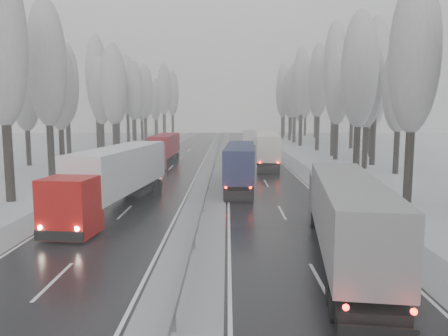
{
  "coord_description": "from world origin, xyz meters",
  "views": [
    {
      "loc": [
        1.61,
        -16.48,
        6.62
      ],
      "look_at": [
        1.33,
        18.39,
        2.2
      ],
      "focal_mm": 35.0,
      "sensor_mm": 36.0,
      "label": 1
    }
  ],
  "objects_px": {
    "truck_red_white": "(116,174)",
    "truck_red_red": "(164,147)",
    "truck_blue_box": "(240,162)",
    "box_truck_distant": "(249,137)",
    "truck_cream_box": "(267,147)",
    "truck_grey_tarp": "(345,212)"
  },
  "relations": [
    {
      "from": "truck_grey_tarp",
      "to": "truck_red_white",
      "type": "bearing_deg",
      "value": 149.28
    },
    {
      "from": "truck_cream_box",
      "to": "truck_red_white",
      "type": "bearing_deg",
      "value": -113.27
    },
    {
      "from": "truck_cream_box",
      "to": "truck_blue_box",
      "type": "bearing_deg",
      "value": -100.34
    },
    {
      "from": "truck_grey_tarp",
      "to": "truck_blue_box",
      "type": "xyz_separation_m",
      "value": [
        -4.08,
        19.71,
        -0.02
      ]
    },
    {
      "from": "truck_grey_tarp",
      "to": "truck_red_red",
      "type": "xyz_separation_m",
      "value": [
        -13.39,
        36.45,
        -0.03
      ]
    },
    {
      "from": "truck_cream_box",
      "to": "truck_grey_tarp",
      "type": "bearing_deg",
      "value": -85.72
    },
    {
      "from": "truck_grey_tarp",
      "to": "truck_blue_box",
      "type": "distance_m",
      "value": 20.13
    },
    {
      "from": "truck_blue_box",
      "to": "box_truck_distant",
      "type": "height_order",
      "value": "truck_blue_box"
    },
    {
      "from": "truck_red_white",
      "to": "truck_red_red",
      "type": "bearing_deg",
      "value": 97.77
    },
    {
      "from": "truck_blue_box",
      "to": "truck_red_red",
      "type": "height_order",
      "value": "truck_blue_box"
    },
    {
      "from": "truck_blue_box",
      "to": "truck_red_red",
      "type": "relative_size",
      "value": 1.01
    },
    {
      "from": "truck_cream_box",
      "to": "truck_red_red",
      "type": "xyz_separation_m",
      "value": [
        -13.07,
        1.78,
        -0.18
      ]
    },
    {
      "from": "truck_grey_tarp",
      "to": "truck_cream_box",
      "type": "xyz_separation_m",
      "value": [
        -0.32,
        34.67,
        0.15
      ]
    },
    {
      "from": "truck_blue_box",
      "to": "box_truck_distant",
      "type": "xyz_separation_m",
      "value": [
        3.4,
        53.8,
        -0.68
      ]
    },
    {
      "from": "truck_grey_tarp",
      "to": "box_truck_distant",
      "type": "bearing_deg",
      "value": 98.39
    },
    {
      "from": "truck_cream_box",
      "to": "truck_red_white",
      "type": "xyz_separation_m",
      "value": [
        -12.48,
        -24.46,
        0.07
      ]
    },
    {
      "from": "truck_grey_tarp",
      "to": "box_truck_distant",
      "type": "relative_size",
      "value": 1.84
    },
    {
      "from": "truck_grey_tarp",
      "to": "truck_cream_box",
      "type": "distance_m",
      "value": 34.68
    },
    {
      "from": "truck_grey_tarp",
      "to": "truck_cream_box",
      "type": "height_order",
      "value": "truck_cream_box"
    },
    {
      "from": "truck_red_red",
      "to": "truck_red_white",
      "type": "bearing_deg",
      "value": -88.03
    },
    {
      "from": "truck_red_white",
      "to": "truck_red_red",
      "type": "relative_size",
      "value": 1.12
    },
    {
      "from": "truck_grey_tarp",
      "to": "truck_red_red",
      "type": "distance_m",
      "value": 38.83
    }
  ]
}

